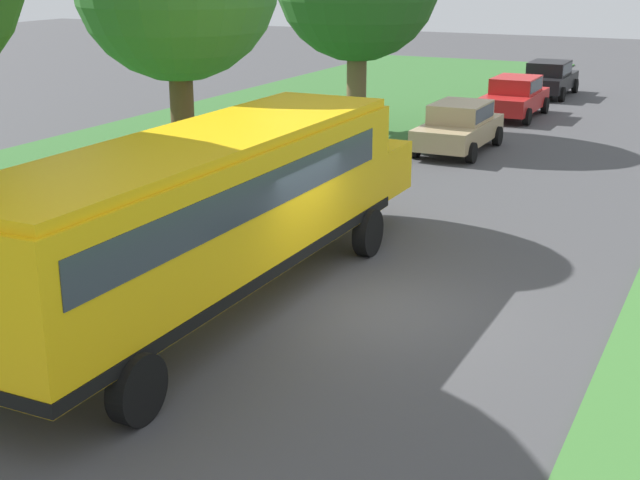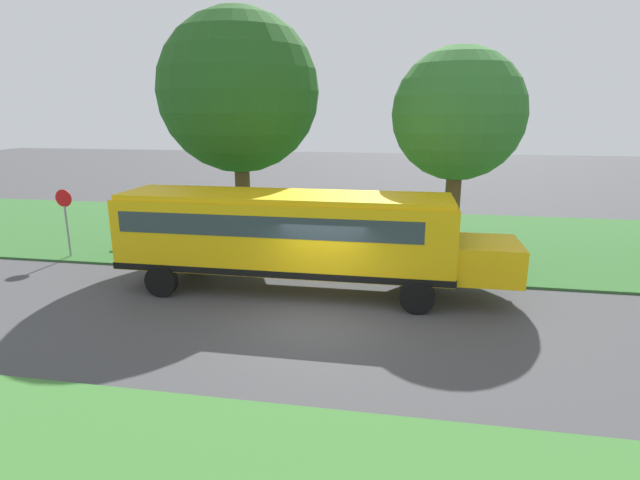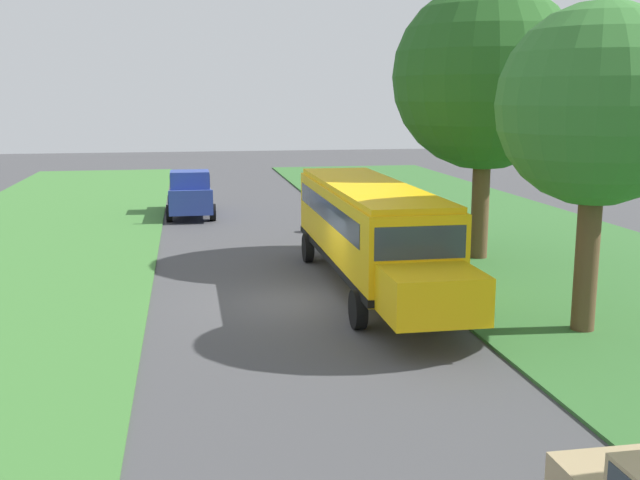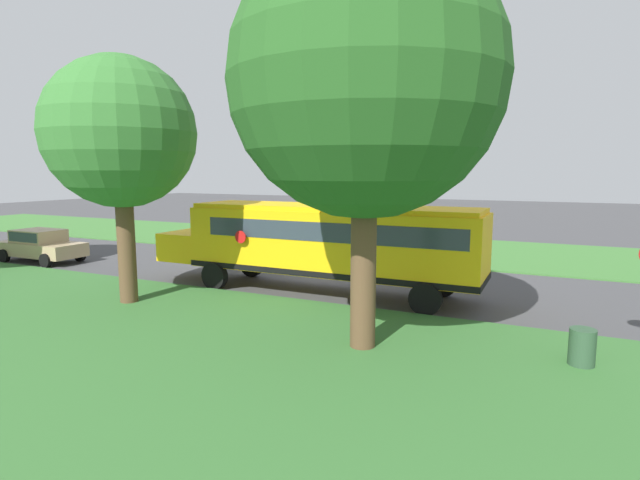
% 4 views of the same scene
% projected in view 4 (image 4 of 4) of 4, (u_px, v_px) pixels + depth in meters
% --- Properties ---
extents(ground_plane, '(120.00, 120.00, 0.00)m').
position_uv_depth(ground_plane, '(324.00, 276.00, 20.77)').
color(ground_plane, '#424244').
extents(grass_verge, '(12.00, 80.00, 0.08)m').
position_uv_depth(grass_verge, '(147.00, 354.00, 11.82)').
color(grass_verge, '#33662D').
rests_on(grass_verge, ground).
extents(grass_far_side, '(10.00, 80.00, 0.07)m').
position_uv_depth(grass_far_side, '(390.00, 246.00, 28.82)').
color(grass_far_side, '#3D7533').
rests_on(grass_far_side, ground).
extents(school_bus, '(2.84, 12.42, 3.16)m').
position_uv_depth(school_bus, '(324.00, 240.00, 17.74)').
color(school_bus, yellow).
rests_on(school_bus, ground).
extents(car_tan_nearest, '(2.02, 4.40, 1.56)m').
position_uv_depth(car_tan_nearest, '(40.00, 244.00, 24.01)').
color(car_tan_nearest, tan).
rests_on(car_tan_nearest, ground).
extents(oak_tree_beside_bus, '(6.38, 6.38, 9.61)m').
position_uv_depth(oak_tree_beside_bus, '(369.00, 81.00, 11.27)').
color(oak_tree_beside_bus, brown).
rests_on(oak_tree_beside_bus, ground).
extents(oak_tree_roadside_mid, '(4.76, 4.76, 7.94)m').
position_uv_depth(oak_tree_roadside_mid, '(123.00, 132.00, 15.74)').
color(oak_tree_roadside_mid, brown).
rests_on(oak_tree_roadside_mid, ground).
extents(trash_bin, '(0.56, 0.56, 0.90)m').
position_uv_depth(trash_bin, '(582.00, 349.00, 11.03)').
color(trash_bin, '#2D4C33').
rests_on(trash_bin, ground).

